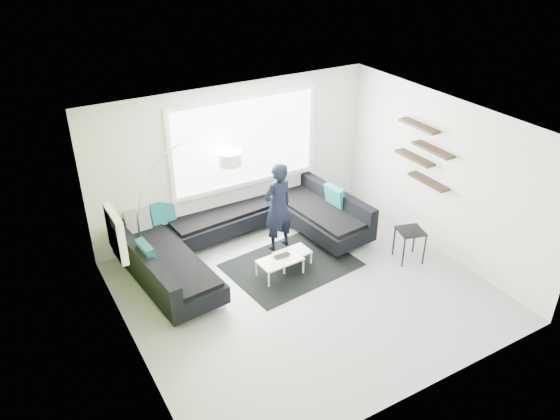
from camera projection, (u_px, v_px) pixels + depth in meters
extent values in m
plane|color=gray|center=(306.00, 291.00, 8.84)|extent=(5.50, 5.50, 0.00)
cube|color=silver|center=(235.00, 158.00, 10.06)|extent=(5.50, 0.04, 2.80)
cube|color=silver|center=(425.00, 309.00, 6.27)|extent=(5.50, 0.04, 2.80)
cube|color=silver|center=(126.00, 269.00, 6.96)|extent=(0.04, 5.00, 2.80)
cube|color=silver|center=(442.00, 177.00, 9.37)|extent=(0.04, 5.00, 2.80)
cube|color=white|center=(310.00, 128.00, 7.49)|extent=(5.50, 5.00, 0.04)
cube|color=#93C638|center=(127.00, 269.00, 6.96)|extent=(0.01, 5.00, 2.80)
cube|color=white|center=(245.00, 142.00, 9.97)|extent=(2.96, 0.06, 1.68)
cube|color=white|center=(117.00, 233.00, 7.35)|extent=(0.12, 0.66, 0.66)
cube|color=black|center=(423.00, 154.00, 9.48)|extent=(0.20, 1.24, 0.95)
cube|color=black|center=(245.00, 241.00, 9.78)|extent=(4.29, 2.90, 0.43)
cube|color=black|center=(245.00, 223.00, 9.60)|extent=(4.29, 2.90, 0.32)
cube|color=#0C4C51|center=(245.00, 220.00, 9.57)|extent=(3.64, 0.57, 0.45)
cube|color=black|center=(291.00, 265.00, 9.48)|extent=(2.28, 1.77, 0.01)
cube|color=white|center=(286.00, 262.00, 9.29)|extent=(0.98, 0.62, 0.31)
cube|color=black|center=(409.00, 245.00, 9.50)|extent=(0.53, 0.53, 0.59)
imported|color=black|center=(278.00, 207.00, 9.60)|extent=(0.74, 0.60, 1.67)
imported|color=black|center=(283.00, 257.00, 9.13)|extent=(0.29, 0.19, 0.02)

